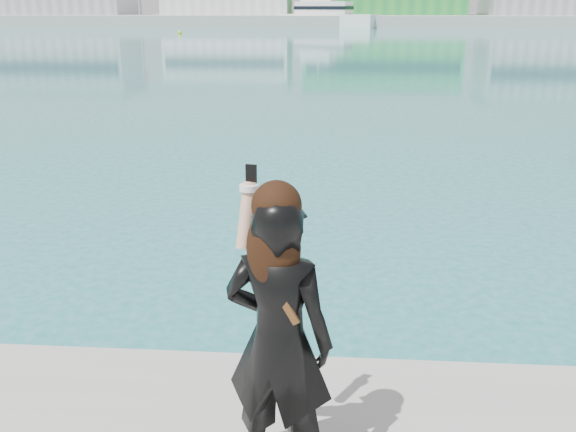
# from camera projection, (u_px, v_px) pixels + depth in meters

# --- Properties ---
(far_quay) EXTENTS (320.00, 40.00, 2.00)m
(far_quay) POSITION_uv_depth(u_px,v_px,m) (341.00, 20.00, 127.29)
(far_quay) COLOR #9E9E99
(far_quay) RESTS_ON ground
(motor_yacht) EXTENTS (17.51, 10.72, 7.92)m
(motor_yacht) POSITION_uv_depth(u_px,v_px,m) (326.00, 14.00, 111.47)
(motor_yacht) COLOR white
(motor_yacht) RESTS_ON ground
(buoy_far) EXTENTS (0.50, 0.50, 0.50)m
(buoy_far) POSITION_uv_depth(u_px,v_px,m) (180.00, 34.00, 86.30)
(buoy_far) COLOR yellow
(buoy_far) RESTS_ON ground
(woman) EXTENTS (0.72, 0.56, 1.83)m
(woman) POSITION_uv_depth(u_px,v_px,m) (278.00, 333.00, 3.57)
(woman) COLOR black
(woman) RESTS_ON near_quay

